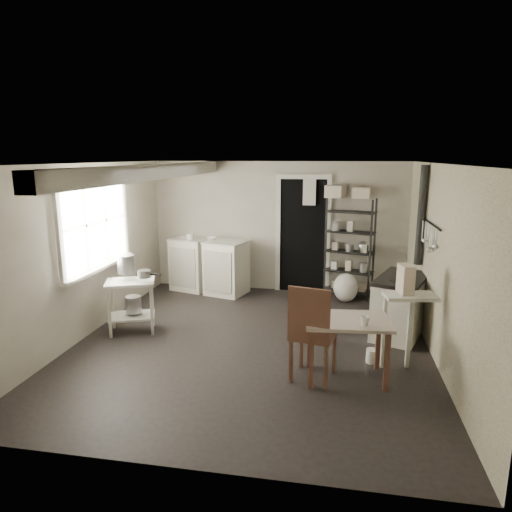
% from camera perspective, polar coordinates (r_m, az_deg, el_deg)
% --- Properties ---
extents(floor, '(5.00, 5.00, 0.00)m').
position_cam_1_polar(floor, '(6.06, -0.51, -10.82)').
color(floor, black).
rests_on(floor, ground).
extents(ceiling, '(5.00, 5.00, 0.00)m').
position_cam_1_polar(ceiling, '(5.57, -0.55, 11.48)').
color(ceiling, white).
rests_on(ceiling, wall_back).
extents(wall_back, '(4.50, 0.02, 2.30)m').
position_cam_1_polar(wall_back, '(8.13, 2.73, 3.63)').
color(wall_back, '#B9B09E').
rests_on(wall_back, ground).
extents(wall_front, '(4.50, 0.02, 2.30)m').
position_cam_1_polar(wall_front, '(3.38, -8.47, -9.28)').
color(wall_front, '#B9B09E').
rests_on(wall_front, ground).
extents(wall_left, '(0.02, 5.00, 2.30)m').
position_cam_1_polar(wall_left, '(6.50, -20.42, 0.62)').
color(wall_left, '#B9B09E').
rests_on(wall_left, ground).
extents(wall_right, '(0.02, 5.00, 2.30)m').
position_cam_1_polar(wall_right, '(5.74, 22.12, -1.00)').
color(wall_right, '#B9B09E').
rests_on(wall_right, ground).
extents(window, '(0.12, 1.76, 1.28)m').
position_cam_1_polar(window, '(6.60, -19.56, 3.94)').
color(window, beige).
rests_on(window, wall_left).
extents(doorway, '(0.96, 0.10, 2.08)m').
position_cam_1_polar(doorway, '(8.08, 5.86, 2.45)').
color(doorway, beige).
rests_on(doorway, ground).
extents(ceiling_beam, '(0.18, 5.00, 0.18)m').
position_cam_1_polar(ceiling_beam, '(5.91, -12.25, 10.29)').
color(ceiling_beam, beige).
rests_on(ceiling_beam, ceiling).
extents(wallpaper_panel, '(0.01, 5.00, 2.30)m').
position_cam_1_polar(wallpaper_panel, '(5.74, 22.03, -0.99)').
color(wallpaper_panel, '#BAB397').
rests_on(wallpaper_panel, wall_right).
extents(utensil_rail, '(0.06, 1.20, 0.44)m').
position_cam_1_polar(utensil_rail, '(6.24, 20.78, 3.86)').
color(utensil_rail, '#ADADB0').
rests_on(utensil_rail, wall_right).
extents(prep_table, '(0.76, 0.65, 0.73)m').
position_cam_1_polar(prep_table, '(6.53, -15.30, -5.80)').
color(prep_table, beige).
rests_on(prep_table, ground).
extents(stockpot, '(0.30, 0.30, 0.25)m').
position_cam_1_polar(stockpot, '(6.49, -15.92, -1.00)').
color(stockpot, '#ADADB0').
rests_on(stockpot, prep_table).
extents(saucepan, '(0.20, 0.20, 0.10)m').
position_cam_1_polar(saucepan, '(6.27, -13.81, -2.18)').
color(saucepan, '#ADADB0').
rests_on(saucepan, prep_table).
extents(bucket, '(0.22, 0.22, 0.24)m').
position_cam_1_polar(bucket, '(6.54, -15.07, -5.88)').
color(bucket, '#ADADB0').
rests_on(bucket, prep_table).
extents(base_cabinets, '(1.54, 0.97, 0.94)m').
position_cam_1_polar(base_cabinets, '(8.20, -5.89, -1.27)').
color(base_cabinets, '#EEE7CF').
rests_on(base_cabinets, ground).
extents(mixing_bowl, '(0.31, 0.31, 0.06)m').
position_cam_1_polar(mixing_bowl, '(8.07, -5.67, 2.09)').
color(mixing_bowl, white).
rests_on(mixing_bowl, base_cabinets).
extents(counter_cup, '(0.18, 0.18, 0.11)m').
position_cam_1_polar(counter_cup, '(8.15, -8.28, 2.27)').
color(counter_cup, white).
rests_on(counter_cup, base_cabinets).
extents(shelf_rack, '(0.86, 0.53, 1.70)m').
position_cam_1_polar(shelf_rack, '(7.91, 11.64, 1.67)').
color(shelf_rack, black).
rests_on(shelf_rack, ground).
extents(shelf_jar, '(0.10, 0.10, 0.17)m').
position_cam_1_polar(shelf_jar, '(7.86, 9.78, 4.70)').
color(shelf_jar, white).
rests_on(shelf_jar, shelf_rack).
extents(storage_box_a, '(0.37, 0.35, 0.20)m').
position_cam_1_polar(storage_box_a, '(7.82, 9.96, 9.45)').
color(storage_box_a, beige).
rests_on(storage_box_a, shelf_rack).
extents(storage_box_b, '(0.31, 0.29, 0.18)m').
position_cam_1_polar(storage_box_b, '(7.82, 13.11, 9.17)').
color(storage_box_b, beige).
rests_on(storage_box_b, shelf_rack).
extents(stove, '(0.89, 1.16, 0.80)m').
position_cam_1_polar(stove, '(6.50, 17.59, -5.66)').
color(stove, '#EEE7CF').
rests_on(stove, ground).
extents(stovepipe, '(0.10, 0.10, 1.28)m').
position_cam_1_polar(stovepipe, '(6.67, 19.99, 4.78)').
color(stovepipe, black).
rests_on(stovepipe, stove).
extents(side_ledge, '(0.62, 0.40, 0.88)m').
position_cam_1_polar(side_ledge, '(5.53, 18.39, -9.04)').
color(side_ledge, beige).
rests_on(side_ledge, ground).
extents(oats_box, '(0.18, 0.24, 0.33)m').
position_cam_1_polar(oats_box, '(5.36, 18.18, -3.15)').
color(oats_box, beige).
rests_on(oats_box, side_ledge).
extents(work_table, '(0.95, 0.71, 0.68)m').
position_cam_1_polar(work_table, '(5.13, 11.23, -10.90)').
color(work_table, beige).
rests_on(work_table, ground).
extents(table_cup, '(0.12, 0.12, 0.10)m').
position_cam_1_polar(table_cup, '(4.84, 13.50, -7.03)').
color(table_cup, white).
rests_on(table_cup, work_table).
extents(chair, '(0.54, 0.56, 1.09)m').
position_cam_1_polar(chair, '(5.04, 7.21, -9.91)').
color(chair, '#543224').
rests_on(chair, ground).
extents(flour_sack, '(0.45, 0.40, 0.48)m').
position_cam_1_polar(flour_sack, '(7.76, 11.14, -3.91)').
color(flour_sack, beige).
rests_on(flour_sack, ground).
extents(floor_crock, '(0.16, 0.16, 0.17)m').
position_cam_1_polar(floor_crock, '(5.67, 14.26, -12.09)').
color(floor_crock, white).
rests_on(floor_crock, ground).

